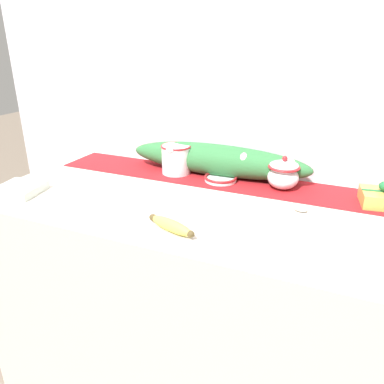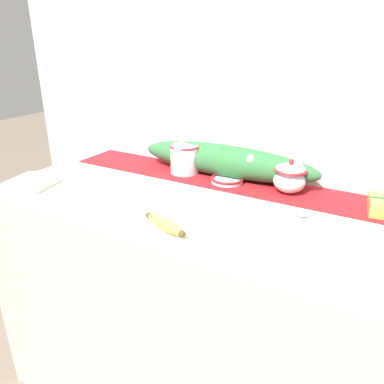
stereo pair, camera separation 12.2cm
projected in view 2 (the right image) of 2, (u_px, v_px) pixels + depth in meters
name	position (u px, v px, depth m)	size (l,w,h in m)	color
countertop	(192.00, 306.00, 1.46)	(1.42, 0.68, 0.91)	beige
back_wall	(237.00, 100.00, 1.47)	(2.22, 0.04, 2.40)	silver
table_runner	(220.00, 179.00, 1.47)	(1.30, 0.22, 0.00)	#A8191E
cream_pitcher	(185.00, 158.00, 1.52)	(0.12, 0.14, 0.12)	white
sugar_bowl	(290.00, 178.00, 1.32)	(0.11, 0.11, 0.12)	white
small_dish	(227.00, 179.00, 1.43)	(0.13, 0.13, 0.02)	white
banana	(165.00, 224.00, 1.08)	(0.18, 0.09, 0.04)	#DBCC4C
spoon	(300.00, 214.00, 1.17)	(0.15, 0.05, 0.01)	#A89E89
napkin_stack	(32.00, 183.00, 1.40)	(0.14, 0.14, 0.03)	silver
poinsettia_garland	(225.00, 160.00, 1.48)	(0.75, 0.14, 0.12)	#2D6B38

